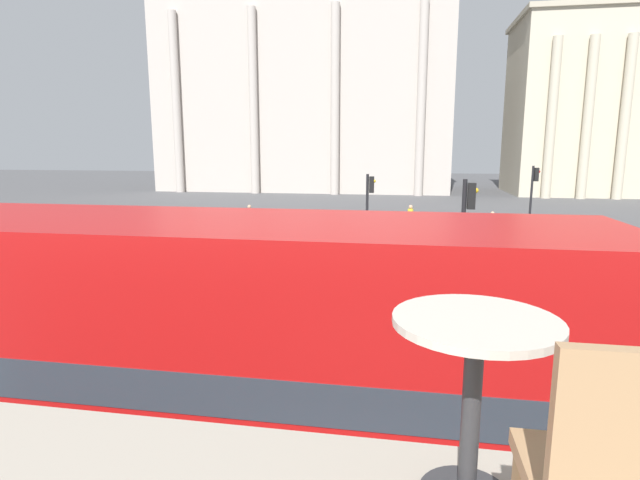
# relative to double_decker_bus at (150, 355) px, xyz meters

# --- Properties ---
(double_decker_bus) EXTENTS (11.31, 2.63, 4.01)m
(double_decker_bus) POSITION_rel_double_decker_bus_xyz_m (0.00, 0.00, 0.00)
(double_decker_bus) COLOR black
(double_decker_bus) RESTS_ON ground_plane
(cafe_dining_table) EXTENTS (0.60, 0.60, 0.73)m
(cafe_dining_table) POSITION_rel_double_decker_bus_xyz_m (3.45, -3.80, 1.82)
(cafe_dining_table) COLOR #2D2D30
(cafe_dining_table) RESTS_ON cafe_floor_slab
(plaza_building_left) EXTENTS (33.54, 15.50, 23.17)m
(plaza_building_left) POSITION_rel_double_decker_bus_xyz_m (-8.76, 54.84, 9.35)
(plaza_building_left) COLOR #BCB2A8
(plaza_building_left) RESTS_ON ground_plane
(plaza_building_right) EXTENTS (24.94, 12.48, 18.41)m
(plaza_building_right) POSITION_rel_double_decker_bus_xyz_m (26.53, 52.81, 6.96)
(plaza_building_right) COLOR beige
(plaza_building_right) RESTS_ON ground_plane
(traffic_light_near) EXTENTS (0.42, 0.24, 4.04)m
(traffic_light_near) POSITION_rel_double_decker_bus_xyz_m (4.81, 8.27, 0.39)
(traffic_light_near) COLOR black
(traffic_light_near) RESTS_ON ground_plane
(traffic_light_mid) EXTENTS (0.42, 0.24, 3.77)m
(traffic_light_mid) POSITION_rel_double_decker_bus_xyz_m (1.61, 15.97, 0.23)
(traffic_light_mid) COLOR black
(traffic_light_mid) RESTS_ON ground_plane
(traffic_light_far) EXTENTS (0.42, 0.24, 3.96)m
(traffic_light_far) POSITION_rel_double_decker_bus_xyz_m (9.77, 22.18, 0.34)
(traffic_light_far) COLOR black
(traffic_light_far) RESTS_ON ground_plane
(pedestrian_olive) EXTENTS (0.32, 0.32, 1.59)m
(pedestrian_olive) POSITION_rel_double_decker_bus_xyz_m (5.22, 14.38, -1.33)
(pedestrian_olive) COLOR #282B33
(pedestrian_olive) RESTS_ON ground_plane
(pedestrian_white) EXTENTS (0.32, 0.32, 1.61)m
(pedestrian_white) POSITION_rel_double_decker_bus_xyz_m (7.68, 21.44, -1.32)
(pedestrian_white) COLOR #282B33
(pedestrian_white) RESTS_ON ground_plane
(pedestrian_grey) EXTENTS (0.32, 0.32, 1.66)m
(pedestrian_grey) POSITION_rel_double_decker_bus_xyz_m (-5.70, 21.91, -1.29)
(pedestrian_grey) COLOR #282B33
(pedestrian_grey) RESTS_ON ground_plane
(pedestrian_yellow) EXTENTS (0.32, 0.32, 1.73)m
(pedestrian_yellow) POSITION_rel_double_decker_bus_xyz_m (3.47, 22.73, -1.24)
(pedestrian_yellow) COLOR #282B33
(pedestrian_yellow) RESTS_ON ground_plane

